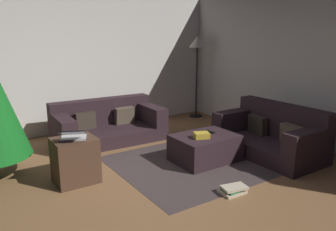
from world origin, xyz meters
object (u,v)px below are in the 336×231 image
side_table (75,160)px  corner_lamp (197,48)px  gift_box (202,135)px  couch_left (107,125)px  laptop (73,136)px  book_stack (233,190)px  ottoman (205,148)px  tv_remote (210,132)px  couch_right (272,135)px

side_table → corner_lamp: bearing=28.8°
gift_box → side_table: side_table is taller
couch_left → laptop: size_ratio=4.00×
book_stack → side_table: bearing=137.1°
corner_lamp → couch_left: bearing=-168.9°
gift_box → side_table: 1.76m
ottoman → laptop: laptop is taller
ottoman → book_stack: ottoman is taller
side_table → laptop: 0.35m
tv_remote → side_table: side_table is taller
gift_box → laptop: laptop is taller
couch_right → ottoman: couch_right is taller
ottoman → laptop: size_ratio=1.98×
couch_right → side_table: (-2.90, 0.69, -0.01)m
tv_remote → side_table: size_ratio=0.28×
side_table → book_stack: side_table is taller
couch_right → corner_lamp: (0.50, 2.55, 1.22)m
couch_left → side_table: bearing=55.4°
couch_left → tv_remote: couch_left is taller
ottoman → tv_remote: size_ratio=5.78×
couch_left → corner_lamp: (2.36, 0.46, 1.25)m
gift_box → tv_remote: size_ratio=1.32×
couch_right → tv_remote: couch_right is taller
couch_right → side_table: 2.98m
tv_remote → corner_lamp: bearing=50.8°
couch_left → gift_box: couch_left is taller
ottoman → tv_remote: 0.26m
laptop → tv_remote: bearing=-6.3°
side_table → ottoman: bearing=-10.5°
ottoman → side_table: side_table is taller
book_stack → corner_lamp: (1.96, 3.21, 1.48)m
couch_left → tv_remote: size_ratio=11.69×
book_stack → couch_left: bearing=98.4°
tv_remote → gift_box: bearing=-160.0°
couch_left → laptop: laptop is taller
couch_right → book_stack: couch_right is taller
gift_box → tv_remote: (0.28, 0.14, -0.03)m
side_table → book_stack: 1.98m
corner_lamp → ottoman: bearing=-125.2°
corner_lamp → laptop: bearing=-150.7°
couch_left → ottoman: bearing=116.5°
tv_remote → side_table: bearing=166.3°
couch_right → gift_box: (-1.19, 0.27, 0.14)m
side_table → laptop: bearing=-113.3°
ottoman → tv_remote: (0.15, 0.07, 0.21)m
gift_box → laptop: bearing=168.3°
corner_lamp → tv_remote: bearing=-123.3°
tv_remote → corner_lamp: corner_lamp is taller
laptop → ottoman: bearing=-8.8°
couch_right → side_table: bearing=77.1°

